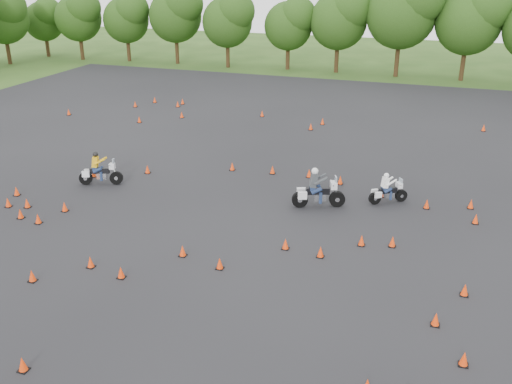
{
  "coord_description": "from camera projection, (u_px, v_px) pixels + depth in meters",
  "views": [
    {
      "loc": [
        7.75,
        -19.08,
        11.27
      ],
      "look_at": [
        0.0,
        4.0,
        1.2
      ],
      "focal_mm": 40.0,
      "sensor_mm": 36.0,
      "label": 1
    }
  ],
  "objects": [
    {
      "name": "treeline",
      "position": [
        380.0,
        37.0,
        51.85
      ],
      "size": [
        86.77,
        32.26,
        10.71
      ],
      "color": "#244313",
      "rests_on": "ground"
    },
    {
      "name": "rider_yellow",
      "position": [
        100.0,
        169.0,
        30.1
      ],
      "size": [
        2.41,
        1.46,
        1.78
      ],
      "primitive_type": null,
      "rotation": [
        0.0,
        0.0,
        0.35
      ],
      "color": "gold",
      "rests_on": "ground"
    },
    {
      "name": "ground",
      "position": [
        225.0,
        254.0,
        23.3
      ],
      "size": [
        140.0,
        140.0,
        0.0
      ],
      "primitive_type": "plane",
      "color": "#2D5119",
      "rests_on": "ground"
    },
    {
      "name": "rider_white",
      "position": [
        389.0,
        188.0,
        27.91
      ],
      "size": [
        2.03,
        1.62,
        1.56
      ],
      "primitive_type": null,
      "rotation": [
        0.0,
        0.0,
        0.57
      ],
      "color": "white",
      "rests_on": "ground"
    },
    {
      "name": "traffic_cones",
      "position": [
        261.0,
        195.0,
        28.53
      ],
      "size": [
        36.48,
        33.03,
        0.45
      ],
      "color": "#FF3E0A",
      "rests_on": "asphalt_pad"
    },
    {
      "name": "rider_grey",
      "position": [
        319.0,
        188.0,
        27.36
      ],
      "size": [
        2.7,
        1.65,
        2.0
      ],
      "primitive_type": null,
      "rotation": [
        0.0,
        0.0,
        0.36
      ],
      "color": "#383C3F",
      "rests_on": "ground"
    },
    {
      "name": "asphalt_pad",
      "position": [
        269.0,
        200.0,
        28.56
      ],
      "size": [
        62.0,
        62.0,
        0.0
      ],
      "primitive_type": "plane",
      "color": "black",
      "rests_on": "ground"
    }
  ]
}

